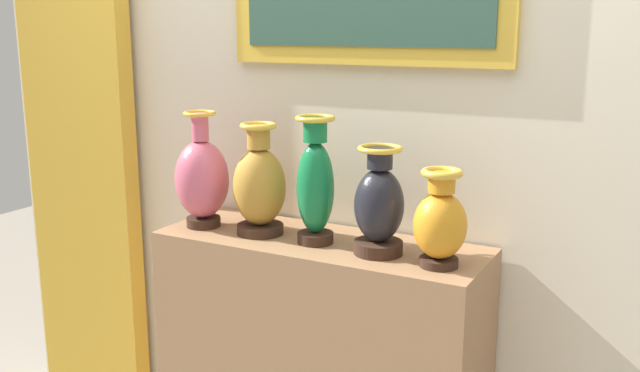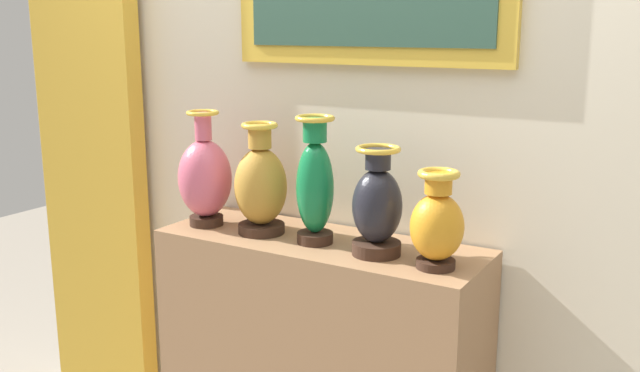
{
  "view_description": "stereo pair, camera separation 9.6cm",
  "coord_description": "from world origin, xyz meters",
  "views": [
    {
      "loc": [
        1.05,
        -1.96,
        1.73
      ],
      "look_at": [
        0.0,
        0.0,
        1.22
      ],
      "focal_mm": 39.86,
      "sensor_mm": 36.0,
      "label": 1
    },
    {
      "loc": [
        1.13,
        -1.92,
        1.73
      ],
      "look_at": [
        0.0,
        0.0,
        1.22
      ],
      "focal_mm": 39.86,
      "sensor_mm": 36.0,
      "label": 2
    }
  ],
  "objects": [
    {
      "name": "back_wall",
      "position": [
        0.0,
        0.25,
        1.5
      ],
      "size": [
        3.23,
        0.14,
        2.96
      ],
      "color": "beige",
      "rests_on": "ground_plane"
    },
    {
      "name": "vase_onyx",
      "position": [
        0.22,
        -0.04,
        1.19
      ],
      "size": [
        0.15,
        0.15,
        0.34
      ],
      "color": "#382319",
      "rests_on": "display_shelf"
    },
    {
      "name": "vase_ochre",
      "position": [
        -0.21,
        -0.03,
        1.2
      ],
      "size": [
        0.18,
        0.18,
        0.38
      ],
      "color": "#382319",
      "rests_on": "display_shelf"
    },
    {
      "name": "vase_amber",
      "position": [
        0.43,
        -0.06,
        1.17
      ],
      "size": [
        0.16,
        0.16,
        0.29
      ],
      "color": "#382319",
      "rests_on": "display_shelf"
    },
    {
      "name": "vase_emerald",
      "position": [
        0.0,
        -0.03,
        1.23
      ],
      "size": [
        0.13,
        0.13,
        0.41
      ],
      "color": "#382319",
      "rests_on": "display_shelf"
    },
    {
      "name": "vase_rose",
      "position": [
        -0.44,
        -0.05,
        1.21
      ],
      "size": [
        0.19,
        0.19,
        0.4
      ],
      "color": "#382319",
      "rests_on": "display_shelf"
    },
    {
      "name": "curtain_gold",
      "position": [
        -1.2,
        0.13,
        1.2
      ],
      "size": [
        0.54,
        0.08,
        2.39
      ],
      "primitive_type": "cube",
      "color": "gold",
      "rests_on": "ground_plane"
    }
  ]
}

